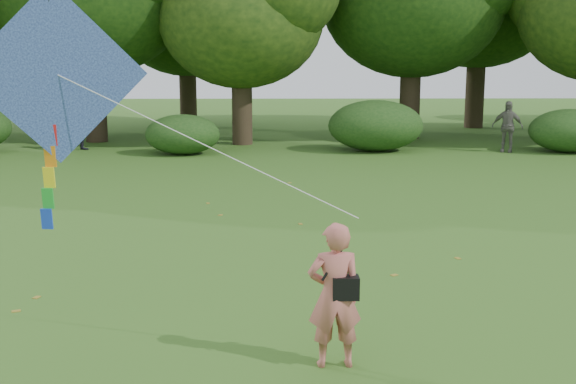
{
  "coord_description": "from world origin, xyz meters",
  "views": [
    {
      "loc": [
        -0.72,
        -8.54,
        3.52
      ],
      "look_at": [
        -0.52,
        2.0,
        1.5
      ],
      "focal_mm": 45.0,
      "sensor_mm": 36.0,
      "label": 1
    }
  ],
  "objects_px": {
    "flying_kite": "(56,79)",
    "bystander_left": "(80,124)",
    "man_kite_flyer": "(335,295)",
    "bystander_right": "(507,127)"
  },
  "relations": [
    {
      "from": "bystander_left",
      "to": "bystander_right",
      "type": "xyz_separation_m",
      "value": [
        15.67,
        -0.8,
        -0.04
      ]
    },
    {
      "from": "flying_kite",
      "to": "man_kite_flyer",
      "type": "bearing_deg",
      "value": -16.33
    },
    {
      "from": "man_kite_flyer",
      "to": "bystander_right",
      "type": "relative_size",
      "value": 0.9
    },
    {
      "from": "bystander_left",
      "to": "bystander_right",
      "type": "height_order",
      "value": "bystander_left"
    },
    {
      "from": "bystander_left",
      "to": "flying_kite",
      "type": "distance_m",
      "value": 18.8
    },
    {
      "from": "flying_kite",
      "to": "bystander_left",
      "type": "bearing_deg",
      "value": 104.31
    },
    {
      "from": "bystander_left",
      "to": "flying_kite",
      "type": "relative_size",
      "value": 0.43
    },
    {
      "from": "man_kite_flyer",
      "to": "flying_kite",
      "type": "distance_m",
      "value": 4.16
    },
    {
      "from": "bystander_right",
      "to": "flying_kite",
      "type": "distance_m",
      "value": 20.65
    },
    {
      "from": "man_kite_flyer",
      "to": "flying_kite",
      "type": "height_order",
      "value": "flying_kite"
    }
  ]
}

